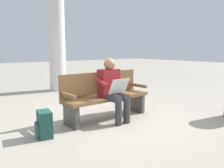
# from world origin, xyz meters

# --- Properties ---
(ground_plane) EXTENTS (40.00, 40.00, 0.00)m
(ground_plane) POSITION_xyz_m (0.00, 0.00, 0.00)
(ground_plane) COLOR #A89E8E
(bench_near) EXTENTS (1.81, 0.53, 0.90)m
(bench_near) POSITION_xyz_m (0.00, -0.07, 0.46)
(bench_near) COLOR brown
(bench_near) RESTS_ON ground
(person_seated) EXTENTS (0.58, 0.58, 1.18)m
(person_seated) POSITION_xyz_m (-0.01, 0.16, 0.63)
(person_seated) COLOR maroon
(person_seated) RESTS_ON ground
(backpack) EXTENTS (0.28, 0.34, 0.41)m
(backpack) POSITION_xyz_m (1.35, 0.19, 0.20)
(backpack) COLOR #1E4C42
(backpack) RESTS_ON ground
(support_pillar) EXTENTS (0.52, 0.52, 3.44)m
(support_pillar) POSITION_xyz_m (-0.61, -3.51, 1.72)
(support_pillar) COLOR silver
(support_pillar) RESTS_ON ground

